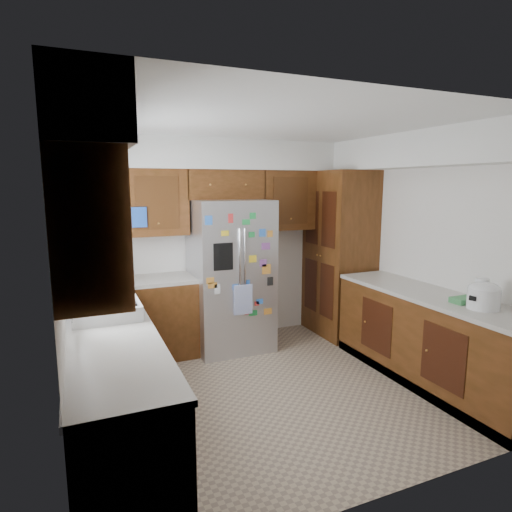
{
  "coord_description": "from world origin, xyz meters",
  "views": [
    {
      "loc": [
        -1.7,
        -3.53,
        1.97
      ],
      "look_at": [
        -0.04,
        0.35,
        1.27
      ],
      "focal_mm": 30.0,
      "sensor_mm": 36.0,
      "label": 1
    }
  ],
  "objects_px": {
    "fridge": "(231,275)",
    "paper_towel": "(481,292)",
    "rice_cooker": "(484,295)",
    "pantry": "(339,254)"
  },
  "relations": [
    {
      "from": "fridge",
      "to": "paper_towel",
      "type": "xyz_separation_m",
      "value": [
        1.54,
        -2.17,
        0.14
      ]
    },
    {
      "from": "rice_cooker",
      "to": "pantry",
      "type": "bearing_deg",
      "value": 89.98
    },
    {
      "from": "fridge",
      "to": "rice_cooker",
      "type": "height_order",
      "value": "fridge"
    },
    {
      "from": "pantry",
      "to": "rice_cooker",
      "type": "bearing_deg",
      "value": -90.02
    },
    {
      "from": "pantry",
      "to": "rice_cooker",
      "type": "distance_m",
      "value": 2.18
    },
    {
      "from": "rice_cooker",
      "to": "paper_towel",
      "type": "distance_m",
      "value": 0.07
    },
    {
      "from": "rice_cooker",
      "to": "paper_towel",
      "type": "bearing_deg",
      "value": 56.04
    },
    {
      "from": "paper_towel",
      "to": "rice_cooker",
      "type": "bearing_deg",
      "value": -123.96
    },
    {
      "from": "rice_cooker",
      "to": "paper_towel",
      "type": "height_order",
      "value": "paper_towel"
    },
    {
      "from": "paper_towel",
      "to": "pantry",
      "type": "bearing_deg",
      "value": 91.07
    }
  ]
}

